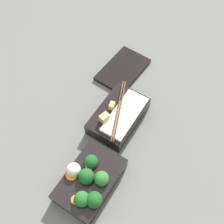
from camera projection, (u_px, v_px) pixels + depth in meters
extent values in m
plane|color=slate|center=(108.00, 147.00, 0.81)|extent=(3.00, 3.00, 0.00)
cube|color=black|center=(90.00, 180.00, 0.73)|extent=(0.20, 0.13, 0.05)
sphere|color=#2D7028|center=(102.00, 179.00, 0.70)|extent=(0.04, 0.04, 0.04)
sphere|color=#19511E|center=(86.00, 176.00, 0.70)|extent=(0.04, 0.04, 0.04)
sphere|color=#19511E|center=(90.00, 161.00, 0.72)|extent=(0.04, 0.04, 0.04)
sphere|color=#236023|center=(82.00, 199.00, 0.67)|extent=(0.04, 0.04, 0.04)
sphere|color=#19511E|center=(94.00, 200.00, 0.67)|extent=(0.04, 0.04, 0.04)
cylinder|color=orange|center=(75.00, 200.00, 0.68)|extent=(0.03, 0.03, 0.01)
cylinder|color=orange|center=(90.00, 175.00, 0.71)|extent=(0.03, 0.03, 0.01)
cylinder|color=orange|center=(90.00, 166.00, 0.72)|extent=(0.03, 0.03, 0.01)
cylinder|color=orange|center=(72.00, 175.00, 0.71)|extent=(0.04, 0.04, 0.01)
sphere|color=beige|center=(74.00, 170.00, 0.71)|extent=(0.04, 0.04, 0.04)
cube|color=black|center=(118.00, 116.00, 0.84)|extent=(0.20, 0.13, 0.05)
cube|color=silver|center=(126.00, 115.00, 0.81)|extent=(0.18, 0.07, 0.01)
cube|color=#EAB266|center=(104.00, 118.00, 0.79)|extent=(0.03, 0.03, 0.03)
cube|color=#EAB266|center=(112.00, 106.00, 0.82)|extent=(0.02, 0.02, 0.02)
cylinder|color=#56331E|center=(120.00, 110.00, 0.81)|extent=(0.21, 0.09, 0.01)
cylinder|color=#56331E|center=(118.00, 109.00, 0.81)|extent=(0.21, 0.09, 0.01)
cube|color=black|center=(123.00, 70.00, 0.97)|extent=(0.20, 0.14, 0.01)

